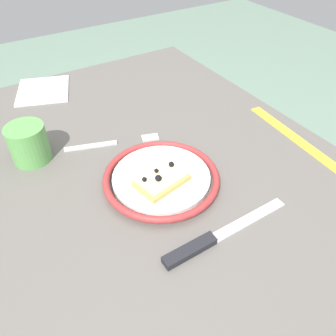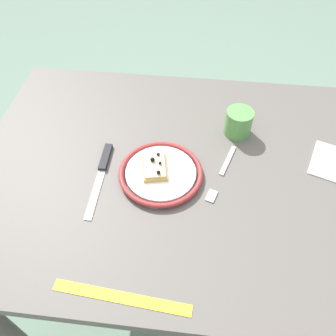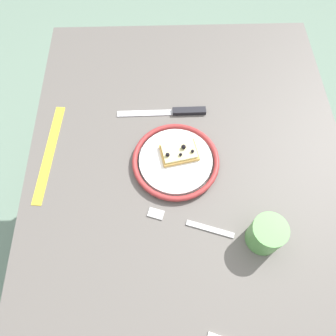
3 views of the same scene
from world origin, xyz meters
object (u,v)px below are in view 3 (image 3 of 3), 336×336
object	(u,v)px
dining_table	(186,186)
fork	(189,223)
cup	(266,234)
measuring_tape	(49,152)
plate	(176,161)
pizza_slice_near	(179,152)
knife	(177,112)

from	to	relation	value
dining_table	fork	size ratio (longest dim) A/B	5.33
fork	cup	distance (m)	0.17
dining_table	measuring_tape	distance (m)	0.37
plate	cup	world-z (taller)	cup
pizza_slice_near	cup	xyz separation A→B (m)	(-0.21, -0.18, 0.01)
knife	fork	size ratio (longest dim) A/B	1.22
dining_table	pizza_slice_near	distance (m)	0.13
dining_table	cup	size ratio (longest dim) A/B	13.77
dining_table	pizza_slice_near	xyz separation A→B (m)	(0.04, 0.02, 0.12)
plate	pizza_slice_near	world-z (taller)	pizza_slice_near
dining_table	knife	world-z (taller)	knife
dining_table	measuring_tape	world-z (taller)	measuring_tape
knife	cup	bearing A→B (deg)	-153.57
knife	plate	bearing A→B (deg)	176.33
fork	measuring_tape	size ratio (longest dim) A/B	0.69
dining_table	cup	distance (m)	0.27
knife	cup	distance (m)	0.39
fork	cup	xyz separation A→B (m)	(-0.04, -0.16, 0.04)
measuring_tape	cup	bearing A→B (deg)	-110.54
pizza_slice_near	knife	size ratio (longest dim) A/B	0.42
plate	measuring_tape	bearing A→B (deg)	83.11
dining_table	knife	distance (m)	0.20
fork	plate	bearing A→B (deg)	9.25
dining_table	fork	xyz separation A→B (m)	(-0.13, 0.01, 0.10)
fork	knife	bearing A→B (deg)	2.87
cup	dining_table	bearing A→B (deg)	41.39
cup	measuring_tape	bearing A→B (deg)	65.00
dining_table	plate	distance (m)	0.11
plate	fork	bearing A→B (deg)	-170.75
pizza_slice_near	fork	xyz separation A→B (m)	(-0.17, -0.02, -0.02)
plate	cup	distance (m)	0.27
dining_table	plate	bearing A→B (deg)	54.37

